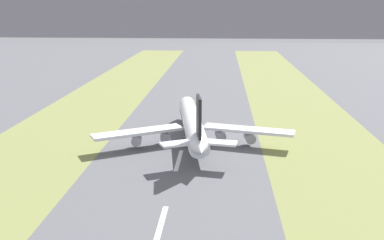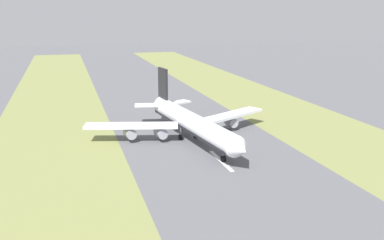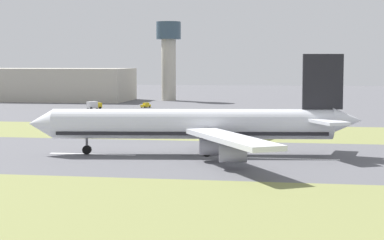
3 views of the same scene
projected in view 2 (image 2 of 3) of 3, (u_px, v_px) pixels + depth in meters
The scene contains 7 objects.
ground_plane at pixel (196, 138), 145.85m from camera, with size 800.00×800.00×0.00m, color #56565B.
grass_median_west at pixel (319, 128), 157.84m from camera, with size 40.00×600.00×0.01m, color olive.
grass_median_east at pixel (52, 149), 133.85m from camera, with size 40.00×600.00×0.01m, color olive.
centreline_dash_near at pixel (160, 104), 198.30m from camera, with size 1.20×18.00×0.01m, color silver.
centreline_dash_mid at pixel (184, 126), 160.95m from camera, with size 1.20×18.00×0.01m, color silver.
centreline_dash_far at pixel (221, 161), 123.60m from camera, with size 1.20×18.00×0.01m, color silver.
airplane_main_jet at pixel (190, 122), 141.84m from camera, with size 63.54×67.12×20.20m.
Camera 2 is at (39.89, 134.46, 40.45)m, focal length 42.00 mm.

